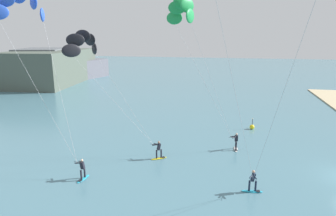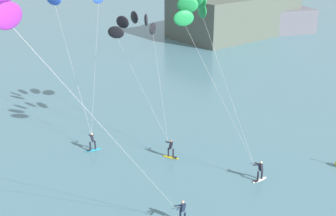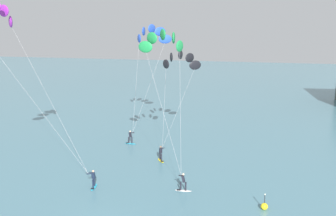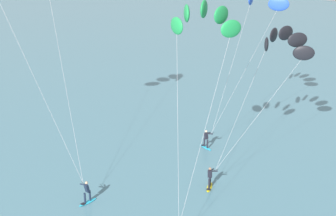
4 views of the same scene
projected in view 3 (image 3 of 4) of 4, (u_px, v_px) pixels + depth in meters
kitesurfer_mid_water at (180, 64)px, 45.23m from camera, size 4.93×8.70×11.33m
kitesurfer_far_out at (151, 38)px, 48.24m from camera, size 5.07×6.65×14.28m
kitesurfer_downwind at (164, 47)px, 36.25m from camera, size 5.99×6.86×13.97m
marker_buoy at (264, 206)px, 30.46m from camera, size 0.56×0.56×1.38m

